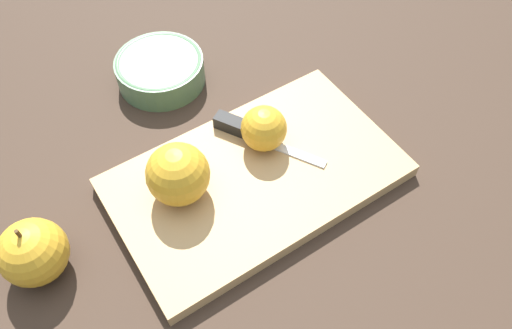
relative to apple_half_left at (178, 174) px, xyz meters
The scene contains 8 objects.
ground_plane 0.13m from the apple_half_left, 16.82° to the right, with size 4.00×4.00×0.00m, color #38281E.
cutting_board 0.12m from the apple_half_left, 16.82° to the right, with size 0.42×0.25×0.02m.
apple_half_left is the anchor object (origin of this frame).
apple_half_right 0.15m from the apple_half_left, ahead, with size 0.07×0.07×0.07m.
knife 0.14m from the apple_half_left, 17.38° to the left, with size 0.10×0.16×0.02m.
apple_slice 0.17m from the apple_half_left, 13.39° to the left, with size 0.06×0.06×0.00m.
apple_whole 0.20m from the apple_half_left, behind, with size 0.09×0.09×0.10m.
bowl 0.26m from the apple_half_left, 68.75° to the left, with size 0.15×0.15×0.05m.
Camera 1 is at (-0.23, -0.34, 0.61)m, focal length 35.00 mm.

